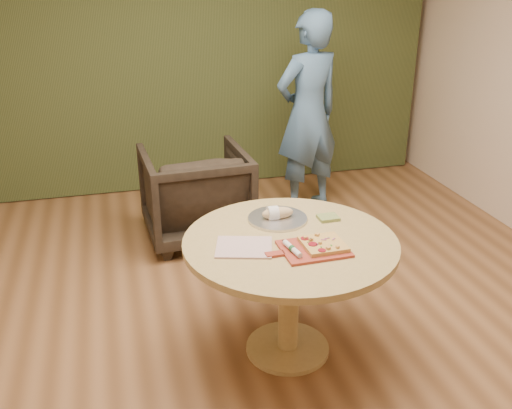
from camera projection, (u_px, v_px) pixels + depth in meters
The scene contains 12 objects.
room_shell at pixel (279, 125), 2.92m from camera, with size 5.04×6.04×2.84m.
curtain at pixel (191, 48), 5.50m from camera, with size 4.80×0.14×2.78m, color #2E3819.
pedestal_table at pixel (290, 262), 3.23m from camera, with size 1.20×1.20×0.75m.
pizza_paddle at pixel (312, 249), 3.05m from camera, with size 0.45×0.29×0.01m.
flatbread_pizza at pixel (323, 244), 3.06m from camera, with size 0.23×0.23×0.04m.
cutlery_roll at pixel (292, 249), 3.00m from camera, with size 0.06×0.20×0.03m.
newspaper at pixel (244, 247), 3.07m from camera, with size 0.30×0.25×0.01m, color silver.
serving_tray at pixel (278, 218), 3.41m from camera, with size 0.36×0.36×0.02m.
bread_roll at pixel (276, 213), 3.39m from camera, with size 0.19×0.09×0.09m.
green_packet at pixel (328, 218), 3.41m from camera, with size 0.12×0.10×0.02m, color #55672E.
armchair at pixel (195, 189), 4.73m from camera, with size 0.83×0.78×0.85m, color black.
person_standing at pixel (308, 114), 5.11m from camera, with size 0.66×0.43×1.81m, color #456B91.
Camera 1 is at (-0.84, -2.72, 2.18)m, focal length 40.00 mm.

